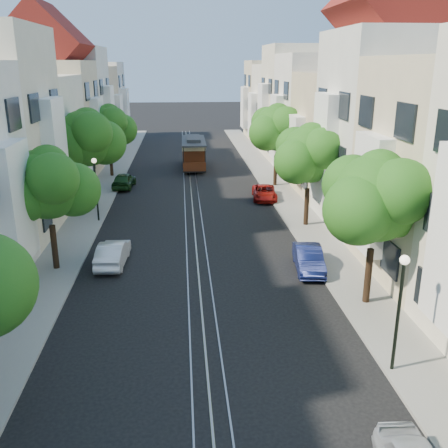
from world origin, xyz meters
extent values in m
plane|color=black|center=(0.00, 28.00, 0.00)|extent=(200.00, 200.00, 0.00)
cube|color=gray|center=(7.25, 28.00, 0.06)|extent=(2.50, 80.00, 0.12)
cube|color=gray|center=(-7.25, 28.00, 0.06)|extent=(2.50, 80.00, 0.12)
cube|color=gray|center=(-0.55, 28.00, 0.01)|extent=(0.06, 80.00, 0.02)
cube|color=gray|center=(0.00, 28.00, 0.01)|extent=(0.06, 80.00, 0.02)
cube|color=gray|center=(0.55, 28.00, 0.01)|extent=(0.06, 80.00, 0.02)
cube|color=tan|center=(0.00, 28.00, 0.00)|extent=(0.08, 80.00, 0.01)
cube|color=white|center=(8.20, 12.00, 4.20)|extent=(0.90, 3.04, 5.50)
cube|color=silver|center=(12.00, 20.00, 6.00)|extent=(7.00, 8.00, 12.00)
cube|color=white|center=(8.20, 20.00, 5.04)|extent=(0.90, 3.04, 6.60)
cube|color=#C6B28C|center=(12.00, 28.00, 4.50)|extent=(7.00, 8.00, 9.00)
cube|color=white|center=(8.20, 28.00, 3.78)|extent=(0.90, 3.04, 4.95)
cube|color=white|center=(12.00, 36.00, 5.25)|extent=(7.00, 8.00, 10.50)
cube|color=white|center=(8.20, 36.00, 4.41)|extent=(0.90, 3.04, 5.78)
cube|color=beige|center=(12.00, 44.00, 5.75)|extent=(7.00, 8.00, 11.50)
cube|color=white|center=(8.20, 44.00, 4.83)|extent=(0.90, 3.04, 6.32)
cube|color=silver|center=(12.00, 52.00, 4.75)|extent=(7.00, 8.00, 9.50)
cube|color=white|center=(8.20, 52.00, 3.99)|extent=(0.90, 3.04, 5.23)
cube|color=beige|center=(12.00, 60.00, 5.00)|extent=(7.00, 8.00, 10.00)
cube|color=white|center=(8.20, 60.00, 4.20)|extent=(0.90, 3.04, 5.50)
cube|color=white|center=(-8.20, 12.00, 4.12)|extent=(0.90, 3.04, 5.39)
cube|color=white|center=(-8.20, 20.00, 4.94)|extent=(0.90, 3.04, 6.47)
cube|color=silver|center=(-12.00, 28.00, 4.41)|extent=(7.00, 8.00, 8.82)
cube|color=white|center=(-8.20, 28.00, 3.70)|extent=(0.90, 3.04, 4.85)
cube|color=beige|center=(-12.00, 36.00, 5.14)|extent=(7.00, 8.00, 10.29)
cube|color=white|center=(-8.20, 36.00, 4.32)|extent=(0.90, 3.04, 5.66)
cube|color=silver|center=(-12.00, 44.00, 5.63)|extent=(7.00, 8.00, 11.27)
cube|color=white|center=(-8.20, 44.00, 4.73)|extent=(0.90, 3.04, 6.20)
cube|color=#C6B28C|center=(-12.00, 52.00, 4.66)|extent=(7.00, 8.00, 9.31)
cube|color=white|center=(-8.20, 52.00, 3.91)|extent=(0.90, 3.04, 5.12)
cube|color=white|center=(-12.00, 60.00, 4.90)|extent=(7.00, 8.00, 9.80)
cube|color=white|center=(-8.20, 60.00, 4.12)|extent=(0.90, 3.04, 5.39)
cylinder|color=black|center=(7.20, 9.00, 1.34)|extent=(0.30, 0.30, 2.45)
sphere|color=#1B5A16|center=(7.20, 9.00, 4.81)|extent=(3.64, 3.64, 3.64)
sphere|color=#1B5A16|center=(8.30, 9.50, 4.41)|extent=(2.91, 2.91, 2.91)
sphere|color=#1B5A16|center=(6.25, 8.30, 4.51)|extent=(2.84, 2.84, 2.84)
sphere|color=#1B5A16|center=(7.30, 9.10, 5.71)|extent=(2.18, 2.18, 2.18)
cylinder|color=black|center=(7.20, 20.00, 1.31)|extent=(0.30, 0.30, 2.38)
sphere|color=#1B5A16|center=(7.20, 20.00, 4.68)|extent=(3.54, 3.54, 3.54)
sphere|color=#1B5A16|center=(8.30, 20.50, 4.28)|extent=(2.83, 2.83, 2.83)
sphere|color=#1B5A16|center=(6.25, 19.30, 4.38)|extent=(2.76, 2.76, 2.76)
sphere|color=#1B5A16|center=(7.30, 20.10, 5.58)|extent=(2.12, 2.12, 2.12)
cylinder|color=black|center=(7.20, 31.00, 1.38)|extent=(0.30, 0.30, 2.52)
sphere|color=#1B5A16|center=(7.20, 31.00, 4.94)|extent=(3.74, 3.74, 3.74)
sphere|color=#1B5A16|center=(8.30, 31.50, 4.54)|extent=(3.00, 3.00, 3.00)
sphere|color=#1B5A16|center=(6.25, 30.30, 4.64)|extent=(2.92, 2.92, 2.92)
sphere|color=#1B5A16|center=(7.30, 31.10, 5.84)|extent=(2.25, 2.25, 2.25)
cylinder|color=black|center=(-7.20, 14.00, 1.26)|extent=(0.30, 0.30, 2.27)
sphere|color=#1B5A16|center=(-7.20, 14.00, 4.47)|extent=(3.38, 3.38, 3.38)
sphere|color=#1B5A16|center=(-6.10, 14.50, 4.07)|extent=(2.70, 2.70, 2.70)
sphere|color=#1B5A16|center=(-8.15, 13.30, 4.17)|extent=(2.64, 2.64, 2.64)
sphere|color=#1B5A16|center=(-7.10, 14.10, 5.38)|extent=(2.03, 2.03, 2.03)
cylinder|color=black|center=(-7.20, 25.00, 1.43)|extent=(0.30, 0.30, 2.62)
sphere|color=#1B5A16|center=(-7.20, 25.00, 5.14)|extent=(3.90, 3.90, 3.90)
sphere|color=#1B5A16|center=(-6.10, 25.50, 4.74)|extent=(3.12, 3.12, 3.12)
sphere|color=#1B5A16|center=(-8.15, 24.30, 4.84)|extent=(3.04, 3.04, 3.04)
sphere|color=#1B5A16|center=(-7.10, 25.10, 6.04)|extent=(2.34, 2.34, 2.34)
cylinder|color=black|center=(-7.20, 36.00, 1.31)|extent=(0.30, 0.30, 2.38)
sphere|color=#1B5A16|center=(-7.20, 36.00, 4.68)|extent=(3.54, 3.54, 3.54)
sphere|color=#1B5A16|center=(-6.10, 36.50, 4.28)|extent=(2.83, 2.83, 2.83)
sphere|color=#1B5A16|center=(-8.15, 35.30, 4.38)|extent=(2.76, 2.76, 2.76)
sphere|color=#1B5A16|center=(-7.10, 36.10, 5.58)|extent=(2.12, 2.12, 2.12)
cylinder|color=black|center=(6.30, 4.00, 2.12)|extent=(0.12, 0.12, 4.00)
sphere|color=#FFF2CC|center=(6.30, 4.00, 4.12)|extent=(0.32, 0.32, 0.32)
cylinder|color=black|center=(-6.30, 22.00, 2.12)|extent=(0.12, 0.12, 4.00)
sphere|color=#FFF2CC|center=(-6.30, 22.00, 4.12)|extent=(0.32, 0.32, 0.32)
cube|color=black|center=(0.50, 39.48, 0.41)|extent=(2.17, 7.37, 0.28)
cube|color=#53210D|center=(0.50, 39.48, 1.52)|extent=(2.24, 4.61, 2.21)
cube|color=beige|center=(0.50, 39.48, 2.34)|extent=(2.28, 4.66, 0.55)
cube|color=#2D2D30|center=(0.50, 39.48, 2.71)|extent=(2.35, 7.37, 0.17)
cube|color=#2D2D30|center=(0.50, 39.48, 2.94)|extent=(1.32, 4.14, 0.32)
imported|color=#0D1545|center=(5.60, 12.88, 0.61)|extent=(1.68, 3.83, 1.22)
imported|color=maroon|center=(5.60, 26.80, 0.53)|extent=(2.11, 3.99, 1.07)
imported|color=silver|center=(-4.40, 14.52, 0.62)|extent=(1.53, 3.86, 1.25)
imported|color=#143314|center=(-5.60, 31.44, 0.66)|extent=(1.88, 3.97, 1.31)
camera|label=1|loc=(-0.67, -10.16, 10.08)|focal=40.00mm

